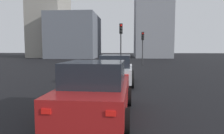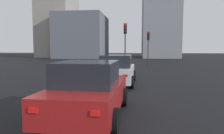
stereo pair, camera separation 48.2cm
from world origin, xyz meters
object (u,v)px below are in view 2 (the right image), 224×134
Objects in this scene: car_white_lead at (117,70)px; traffic_light_near_right at (148,41)px; car_red_second at (89,91)px; traffic_light_near_left at (125,37)px.

traffic_light_near_right is at bearing -9.58° from car_white_lead.
car_white_lead is 1.02× the size of car_red_second.
traffic_light_near_right is (12.16, -2.37, 1.96)m from car_white_lead.
car_white_lead is at bearing -10.58° from traffic_light_near_right.
traffic_light_near_left reaches higher than car_white_lead.
car_white_lead is 7.66m from traffic_light_near_left.
car_red_second is at bearing -7.99° from traffic_light_near_right.
traffic_light_near_right is at bearing -6.56° from car_red_second.
car_red_second is 1.08× the size of traffic_light_near_right.
car_red_second is at bearing -7.56° from traffic_light_near_left.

